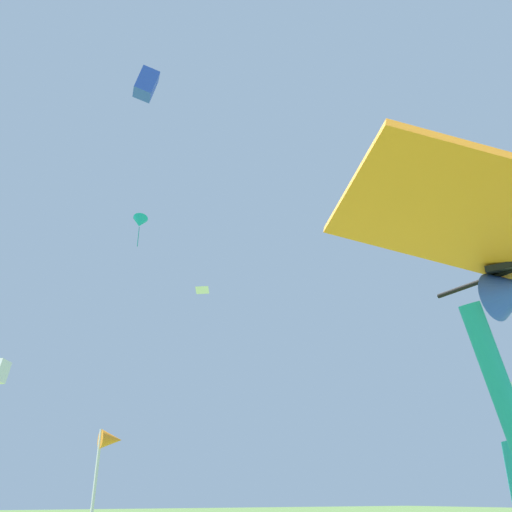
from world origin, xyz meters
name	(u,v)px	position (x,y,z in m)	size (l,w,h in m)	color
distant_kite_blue_low_right	(146,84)	(1.12, 10.30, 11.55)	(0.74, 0.68, 0.91)	blue
distant_kite_white_high_right	(202,290)	(8.98, 23.04, 11.19)	(0.84, 0.81, 0.32)	white
distant_kite_teal_overhead_distant	(140,222)	(8.26, 32.93, 19.59)	(1.50, 1.57, 2.57)	#19B2AD
marker_flag	(108,451)	(-0.03, 6.16, 1.70)	(0.30, 0.24, 1.96)	silver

